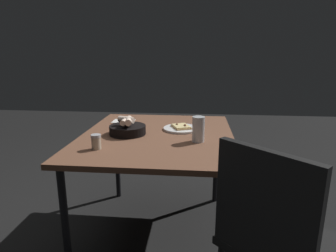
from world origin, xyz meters
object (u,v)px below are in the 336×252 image
object	(u,v)px
dining_table	(158,143)
beer_glass	(198,131)
pizza_plate	(181,128)
chair_near	(275,233)
bread_basket	(127,129)
pepper_shaker	(96,143)

from	to	relation	value
dining_table	beer_glass	distance (m)	0.31
pizza_plate	chair_near	xyz separation A→B (m)	(-0.44, 0.80, -0.23)
bread_basket	beer_glass	bearing A→B (deg)	166.35
pizza_plate	bread_basket	size ratio (longest dim) A/B	1.03
dining_table	pepper_shaker	world-z (taller)	pepper_shaker
pizza_plate	beer_glass	xyz separation A→B (m)	(-0.11, 0.25, 0.05)
dining_table	chair_near	world-z (taller)	chair_near
dining_table	beer_glass	xyz separation A→B (m)	(-0.26, 0.13, 0.12)
dining_table	pizza_plate	bearing A→B (deg)	-139.59
dining_table	chair_near	distance (m)	0.90
chair_near	pepper_shaker	bearing A→B (deg)	-22.04
pizza_plate	beer_glass	distance (m)	0.28
dining_table	chair_near	xyz separation A→B (m)	(-0.58, 0.67, -0.16)
beer_glass	pepper_shaker	size ratio (longest dim) A/B	1.83
bread_basket	pepper_shaker	xyz separation A→B (m)	(0.10, 0.30, -0.00)
chair_near	bread_basket	bearing A→B (deg)	-40.18
bread_basket	pepper_shaker	distance (m)	0.31
bread_basket	chair_near	xyz separation A→B (m)	(-0.77, 0.65, -0.25)
dining_table	pepper_shaker	xyz separation A→B (m)	(0.29, 0.32, 0.09)
pizza_plate	beer_glass	size ratio (longest dim) A/B	1.60
beer_glass	pepper_shaker	distance (m)	0.58
pizza_plate	chair_near	size ratio (longest dim) A/B	0.27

